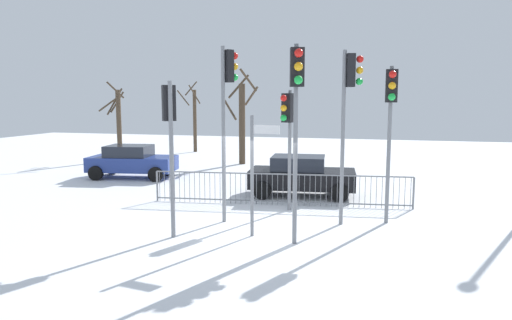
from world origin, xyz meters
TOP-DOWN VIEW (x-y plane):
  - ground_plane at (0.00, 0.00)m, footprint 60.00×60.00m
  - traffic_light_mid_right at (0.34, 2.59)m, footprint 0.37×0.55m
  - traffic_light_rear_right at (3.39, 1.76)m, footprint 0.33×0.57m
  - traffic_light_mid_left at (-1.09, 0.96)m, footprint 0.44×0.49m
  - traffic_light_rear_left at (2.27, 1.45)m, footprint 0.56×0.36m
  - traffic_light_foreground_right at (1.21, -0.79)m, footprint 0.37×0.55m
  - traffic_light_foreground_left at (-2.04, -0.82)m, footprint 0.45×0.48m
  - direction_sign_post at (0.05, -0.32)m, footprint 0.78×0.18m
  - pedestrian_guard_railing at (-0.03, 3.34)m, footprint 8.62×1.04m
  - car_blue_far at (-7.62, 6.94)m, footprint 4.00×2.38m
  - car_black_trailing at (0.41, 4.99)m, footprint 3.94×2.21m
  - bare_tree_left at (-4.08, 12.50)m, footprint 1.99×1.99m
  - bare_tree_centre at (-11.48, 12.29)m, footprint 1.61×1.61m
  - bare_tree_right at (-8.80, 17.22)m, footprint 1.72×1.87m

SIDE VIEW (x-z plane):
  - ground_plane at x=0.00m, z-range 0.00..0.00m
  - pedestrian_guard_railing at x=-0.03m, z-range 0.02..1.09m
  - car_blue_far at x=-7.62m, z-range 0.03..1.50m
  - car_black_trailing at x=0.41m, z-range 0.03..1.50m
  - direction_sign_post at x=0.05m, z-range 0.19..3.33m
  - bare_tree_centre at x=-11.48m, z-range 0.00..4.51m
  - bare_tree_right at x=-8.80m, z-range -0.08..4.63m
  - bare_tree_left at x=-4.08m, z-range -0.13..4.98m
  - traffic_light_mid_right at x=0.34m, z-range 0.89..4.71m
  - traffic_light_foreground_left at x=-2.04m, z-range 0.93..4.92m
  - traffic_light_rear_right at x=3.39m, z-range 1.04..5.48m
  - traffic_light_foreground_right at x=1.21m, z-range 1.12..5.94m
  - traffic_light_rear_left at x=2.27m, z-range 1.13..5.99m
  - traffic_light_mid_left at x=-1.09m, z-range 1.15..6.16m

